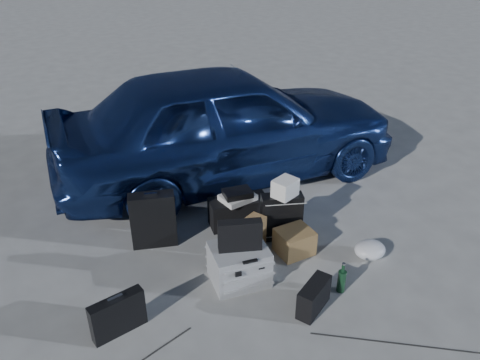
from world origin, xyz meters
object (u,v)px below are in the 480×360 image
car (227,123)px  green_bottle (342,278)px  duffel_bag (238,211)px  suitcase_right (281,217)px  pelican_case (239,264)px  cardboard_box (294,242)px  suitcase_left (153,220)px  briefcase (118,315)px

car → green_bottle: size_ratio=14.43×
car → duffel_bag: car is taller
suitcase_right → green_bottle: size_ratio=1.71×
pelican_case → cardboard_box: bearing=18.4°
car → green_bottle: (-0.02, -2.63, -0.62)m
car → suitcase_left: 1.84m
suitcase_left → pelican_case: bearing=-43.9°
suitcase_left → cardboard_box: suitcase_left is taller
green_bottle → car: bearing=89.5°
suitcase_right → duffel_bag: bearing=143.1°
car → cardboard_box: 2.02m
pelican_case → green_bottle: bearing=-28.3°
suitcase_right → cardboard_box: bearing=-73.3°
briefcase → duffel_bag: size_ratio=0.71×
briefcase → duffel_bag: briefcase is taller
suitcase_right → cardboard_box: (-0.01, -0.30, -0.13)m
briefcase → suitcase_right: suitcase_right is taller
pelican_case → car: bearing=75.0°
pelican_case → briefcase: (-1.21, -0.15, -0.01)m
duffel_bag → green_bottle: 1.51m
suitcase_right → duffel_bag: (-0.31, 0.45, -0.10)m
briefcase → cardboard_box: briefcase is taller
briefcase → cardboard_box: bearing=-3.5°
pelican_case → suitcase_left: size_ratio=0.86×
car → green_bottle: 2.70m
suitcase_right → duffel_bag: size_ratio=0.81×
briefcase → suitcase_left: suitcase_left is taller
suitcase_left → cardboard_box: bearing=-16.5°
car → suitcase_right: car is taller
briefcase → suitcase_right: bearing=5.0°
pelican_case → duffel_bag: (0.43, 0.90, -0.03)m
pelican_case → green_bottle: pelican_case is taller
briefcase → pelican_case: bearing=-5.2°
suitcase_left → green_bottle: (1.37, -1.51, -0.15)m
cardboard_box → green_bottle: 0.72m
car → duffel_bag: size_ratio=6.84×
green_bottle → pelican_case: bearing=144.8°
pelican_case → briefcase: 1.22m
briefcase → cardboard_box: (1.94, 0.29, -0.05)m
suitcase_left → suitcase_right: (1.30, -0.50, -0.04)m
suitcase_left → cardboard_box: (1.29, -0.80, -0.18)m
suitcase_left → green_bottle: 2.05m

